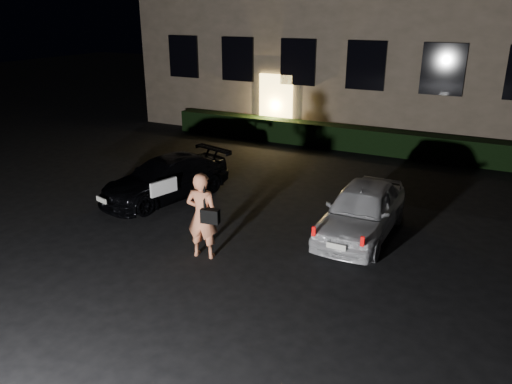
% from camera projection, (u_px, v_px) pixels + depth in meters
% --- Properties ---
extents(ground, '(80.00, 80.00, 0.00)m').
position_uv_depth(ground, '(201.00, 280.00, 9.56)').
color(ground, black).
rests_on(ground, ground).
extents(hedge, '(15.00, 0.70, 0.85)m').
position_uv_depth(hedge, '(357.00, 139.00, 18.20)').
color(hedge, black).
rests_on(hedge, ground).
extents(sedan, '(2.53, 4.10, 1.11)m').
position_uv_depth(sedan, '(166.00, 178.00, 13.57)').
color(sedan, black).
rests_on(sedan, ground).
extents(hatch, '(1.47, 3.57, 1.21)m').
position_uv_depth(hatch, '(362.00, 210.00, 11.29)').
color(hatch, silver).
rests_on(hatch, ground).
extents(man, '(0.82, 0.55, 1.84)m').
position_uv_depth(man, '(202.00, 216.00, 10.17)').
color(man, '#D97F57').
rests_on(man, ground).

